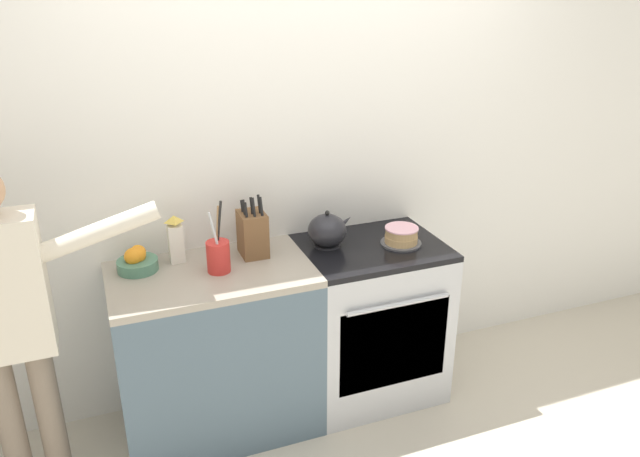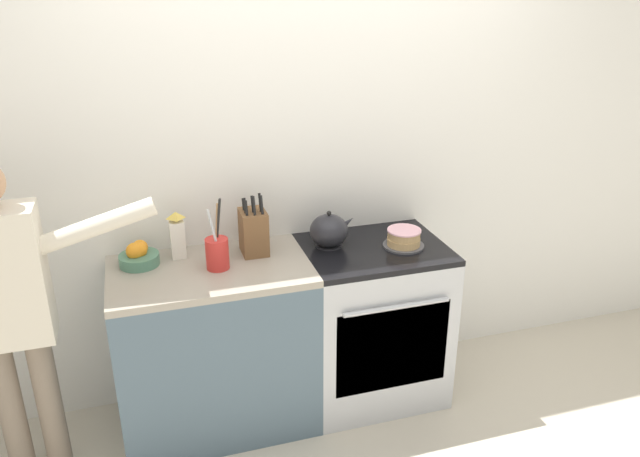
# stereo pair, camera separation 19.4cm
# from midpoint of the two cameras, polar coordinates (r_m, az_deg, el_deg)

# --- Properties ---
(ground_plane) EXTENTS (16.00, 16.00, 0.00)m
(ground_plane) POSITION_cam_midpoint_polar(r_m,az_deg,el_deg) (3.40, 4.15, -17.97)
(ground_plane) COLOR beige
(wall_back) EXTENTS (8.00, 0.04, 2.60)m
(wall_back) POSITION_cam_midpoint_polar(r_m,az_deg,el_deg) (3.28, 1.00, 6.53)
(wall_back) COLOR silver
(wall_back) RESTS_ON ground_plane
(counter_cabinet) EXTENTS (0.96, 0.58, 0.89)m
(counter_cabinet) POSITION_cam_midpoint_polar(r_m,az_deg,el_deg) (3.23, -7.79, -10.71)
(counter_cabinet) COLOR #4C6070
(counter_cabinet) RESTS_ON ground_plane
(stove_range) EXTENTS (0.73, 0.61, 0.89)m
(stove_range) POSITION_cam_midpoint_polar(r_m,az_deg,el_deg) (3.43, 6.40, -8.47)
(stove_range) COLOR #B7BABF
(stove_range) RESTS_ON ground_plane
(layer_cake) EXTENTS (0.21, 0.21, 0.09)m
(layer_cake) POSITION_cam_midpoint_polar(r_m,az_deg,el_deg) (3.24, 9.38, -0.93)
(layer_cake) COLOR #4C4C51
(layer_cake) RESTS_ON stove_range
(tea_kettle) EXTENTS (0.24, 0.20, 0.19)m
(tea_kettle) POSITION_cam_midpoint_polar(r_m,az_deg,el_deg) (3.19, 2.61, -0.23)
(tea_kettle) COLOR #232328
(tea_kettle) RESTS_ON stove_range
(knife_block) EXTENTS (0.13, 0.16, 0.31)m
(knife_block) POSITION_cam_midpoint_polar(r_m,az_deg,el_deg) (3.11, -4.32, -0.30)
(knife_block) COLOR brown
(knife_block) RESTS_ON counter_cabinet
(utensil_crock) EXTENTS (0.11, 0.11, 0.35)m
(utensil_crock) POSITION_cam_midpoint_polar(r_m,az_deg,el_deg) (2.97, -7.54, -2.20)
(utensil_crock) COLOR red
(utensil_crock) RESTS_ON counter_cabinet
(fruit_bowl) EXTENTS (0.19, 0.19, 0.12)m
(fruit_bowl) POSITION_cam_midpoint_polar(r_m,az_deg,el_deg) (3.10, -14.55, -2.37)
(fruit_bowl) COLOR #4C7F66
(fruit_bowl) RESTS_ON counter_cabinet
(milk_carton) EXTENTS (0.07, 0.07, 0.24)m
(milk_carton) POSITION_cam_midpoint_polar(r_m,az_deg,el_deg) (3.11, -11.17, -0.68)
(milk_carton) COLOR white
(milk_carton) RESTS_ON counter_cabinet
(person_baker) EXTENTS (0.90, 0.20, 1.53)m
(person_baker) POSITION_cam_midpoint_polar(r_m,az_deg,el_deg) (2.90, -24.77, -6.29)
(person_baker) COLOR #7A6B5B
(person_baker) RESTS_ON ground_plane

